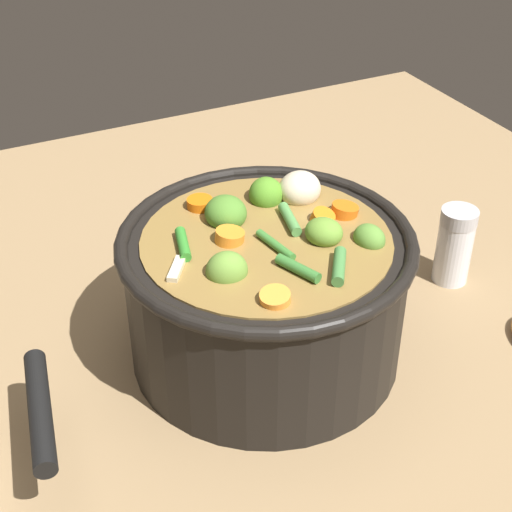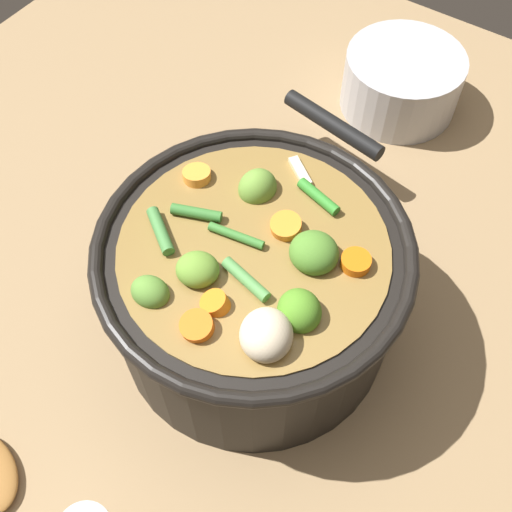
# 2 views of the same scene
# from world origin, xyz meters

# --- Properties ---
(ground_plane) EXTENTS (1.10, 1.10, 0.00)m
(ground_plane) POSITION_xyz_m (0.00, 0.00, 0.00)
(ground_plane) COLOR #8C704C
(cooking_pot) EXTENTS (0.27, 0.27, 0.15)m
(cooking_pot) POSITION_xyz_m (-0.00, 0.00, 0.07)
(cooking_pot) COLOR black
(cooking_pot) RESTS_ON ground_plane
(salt_shaker) EXTENTS (0.04, 0.04, 0.09)m
(salt_shaker) POSITION_xyz_m (-0.02, 0.23, 0.04)
(salt_shaker) COLOR silver
(salt_shaker) RESTS_ON ground_plane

